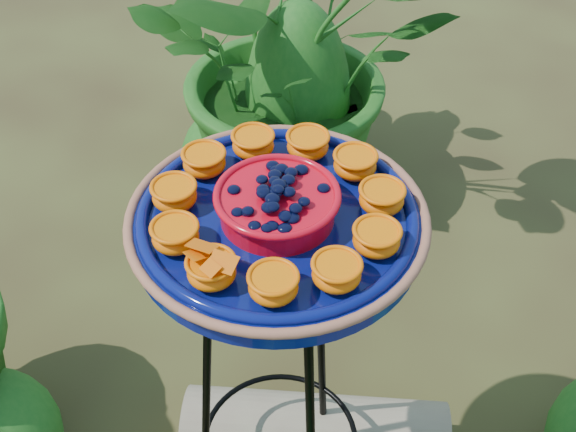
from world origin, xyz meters
name	(u,v)px	position (x,y,z in m)	size (l,w,h in m)	color
tripod_stand	(279,371)	(0.14, 0.00, 0.48)	(0.33, 0.33, 0.79)	black
feeder_dish	(277,217)	(0.14, 0.00, 0.82)	(0.46, 0.46, 0.09)	#07105B
shrub_back_left	(298,54)	(-0.57, 0.75, 0.46)	(0.82, 0.71, 0.91)	#185416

